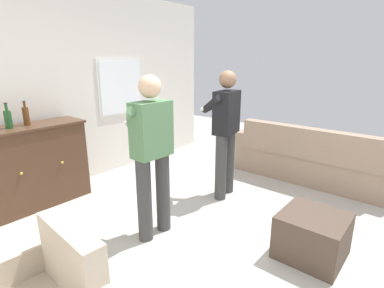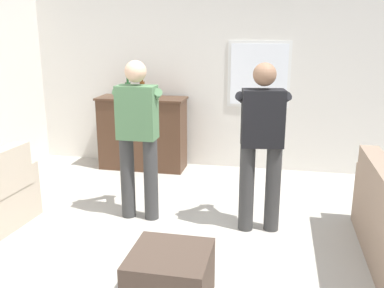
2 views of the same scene
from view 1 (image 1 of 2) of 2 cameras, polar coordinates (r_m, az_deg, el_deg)
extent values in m
plane|color=#B2ADA3|center=(3.33, 6.68, -17.37)|extent=(10.40, 10.40, 0.00)
cube|color=silver|center=(4.78, -20.80, 9.94)|extent=(5.20, 0.12, 2.80)
cube|color=silver|center=(5.12, -13.45, 10.50)|extent=(0.86, 0.02, 0.92)
cube|color=white|center=(5.11, -13.42, 10.50)|extent=(0.78, 0.03, 0.84)
cube|color=gray|center=(4.93, 21.36, -4.23)|extent=(0.55, 1.99, 0.42)
cube|color=gray|center=(4.61, 21.07, 0.13)|extent=(0.18, 1.99, 0.45)
cube|color=gray|center=(5.30, 10.51, -0.72)|extent=(0.55, 0.18, 0.64)
cube|color=#386BB7|center=(4.74, 21.54, -0.06)|extent=(0.18, 0.41, 0.36)
cube|color=#B2A38E|center=(2.13, -21.84, -19.70)|extent=(0.18, 0.65, 0.45)
cube|color=#472D1E|center=(4.26, -27.77, -3.93)|extent=(1.22, 0.44, 1.01)
cube|color=#472D1E|center=(4.13, -28.71, 2.90)|extent=(1.26, 0.48, 0.03)
sphere|color=#B79338|center=(3.95, -29.75, -4.89)|extent=(0.04, 0.04, 0.04)
sphere|color=#B79338|center=(4.13, -23.49, -3.24)|extent=(0.04, 0.04, 0.04)
cylinder|color=#1E4C23|center=(4.05, -31.61, 3.98)|extent=(0.08, 0.08, 0.20)
cylinder|color=#1E4C23|center=(4.03, -31.90, 5.93)|extent=(0.03, 0.03, 0.08)
cylinder|color=#262626|center=(4.02, -32.00, 6.59)|extent=(0.04, 0.04, 0.02)
cylinder|color=#593314|center=(4.14, -29.05, 4.66)|extent=(0.07, 0.07, 0.22)
cylinder|color=#593314|center=(4.11, -29.31, 6.55)|extent=(0.03, 0.03, 0.06)
cylinder|color=#262626|center=(4.11, -29.38, 7.06)|extent=(0.03, 0.03, 0.02)
cube|color=#47382D|center=(3.17, 21.93, -15.85)|extent=(0.58, 0.58, 0.43)
cylinder|color=#383838|center=(3.12, -9.05, -10.55)|extent=(0.15, 0.15, 0.88)
cylinder|color=#383838|center=(3.27, -5.55, -9.08)|extent=(0.15, 0.15, 0.88)
cube|color=#4C754C|center=(2.96, -7.74, 2.77)|extent=(0.40, 0.23, 0.55)
sphere|color=#D8AD8C|center=(2.89, -8.06, 10.80)|extent=(0.22, 0.22, 0.22)
cylinder|color=#4C754C|center=(2.98, -11.53, 4.87)|extent=(0.33, 0.40, 0.29)
cylinder|color=#4C754C|center=(3.12, -8.21, 5.54)|extent=(0.32, 0.41, 0.29)
cube|color=white|center=(3.19, -11.61, 4.04)|extent=(0.15, 0.04, 0.04)
cylinder|color=#383838|center=(3.96, 5.51, -4.51)|extent=(0.15, 0.15, 0.88)
cylinder|color=#383838|center=(4.18, 7.02, -3.41)|extent=(0.15, 0.15, 0.88)
cube|color=black|center=(3.89, 6.61, 6.01)|extent=(0.43, 0.28, 0.55)
sphere|color=#8C664C|center=(3.83, 6.81, 12.12)|extent=(0.22, 0.22, 0.22)
cylinder|color=black|center=(3.83, 3.75, 7.61)|extent=(0.27, 0.43, 0.29)
cylinder|color=black|center=(4.04, 5.24, 8.01)|extent=(0.37, 0.37, 0.29)
cube|color=white|center=(4.02, 2.42, 6.80)|extent=(0.15, 0.06, 0.04)
camera|label=2|loc=(3.87, 71.52, 7.54)|focal=40.00mm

